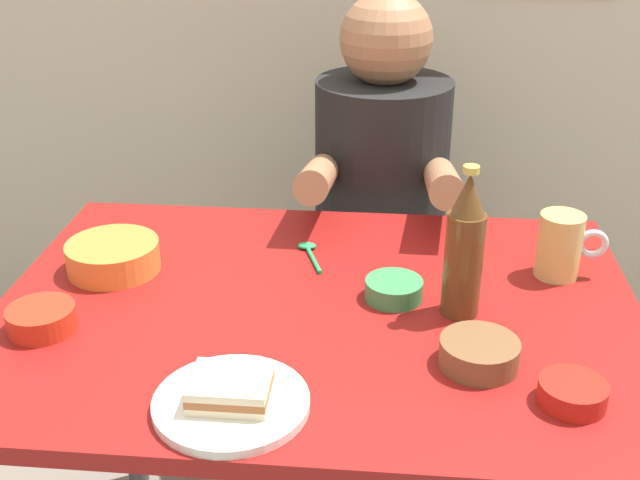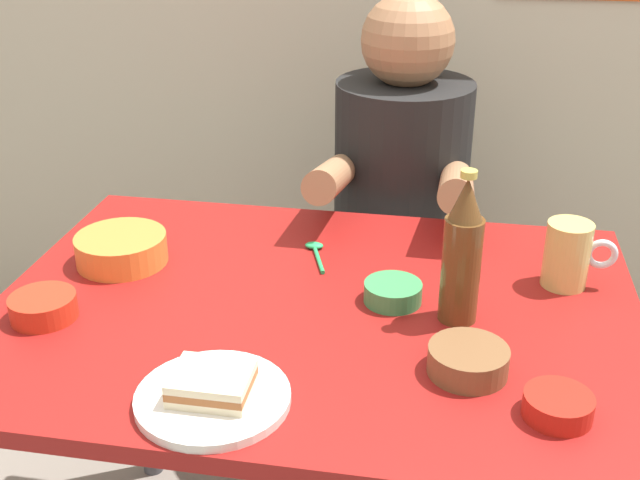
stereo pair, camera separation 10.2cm
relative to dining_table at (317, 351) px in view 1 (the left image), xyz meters
name	(u,v)px [view 1 (the left image)]	position (x,y,z in m)	size (l,w,h in m)	color
dining_table	(317,351)	(0.00, 0.00, 0.00)	(1.10, 0.80, 0.74)	maroon
stool	(376,314)	(0.09, 0.63, -0.30)	(0.34, 0.34, 0.45)	#4C4C51
person_seated	(382,167)	(0.09, 0.62, 0.12)	(0.33, 0.56, 0.72)	black
plate_orange	(231,403)	(-0.09, -0.29, 0.10)	(0.22, 0.22, 0.01)	silver
sandwich	(230,388)	(-0.09, -0.29, 0.13)	(0.11, 0.09, 0.04)	beige
beer_mug	(561,245)	(0.43, 0.15, 0.15)	(0.13, 0.08, 0.12)	#D1BC66
beer_bottle	(464,249)	(0.24, 0.00, 0.21)	(0.06, 0.06, 0.26)	#593819
sauce_bowl_chili	(41,318)	(-0.44, -0.12, 0.12)	(0.11, 0.11, 0.04)	red
dip_bowl_green	(394,289)	(0.13, 0.04, 0.11)	(0.10, 0.10, 0.03)	#388C4C
sambal_bowl_red	(573,392)	(0.38, -0.24, 0.11)	(0.10, 0.10, 0.03)	#B21E14
soup_bowl_orange	(113,255)	(-0.39, 0.09, 0.12)	(0.17, 0.17, 0.05)	orange
condiment_bowl_brown	(479,352)	(0.26, -0.15, 0.12)	(0.12, 0.12, 0.04)	brown
spoon	(309,251)	(-0.03, 0.19, 0.10)	(0.06, 0.12, 0.01)	#26A559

